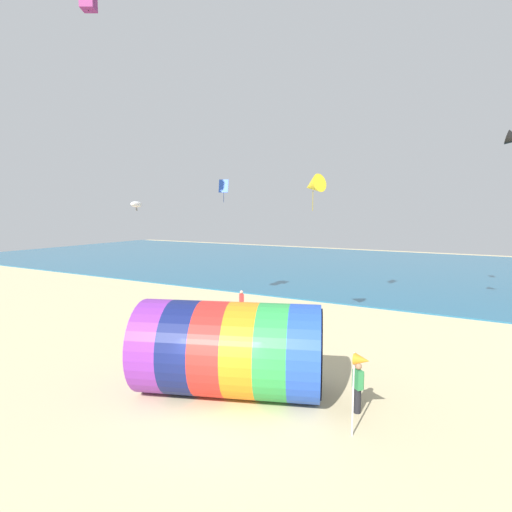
{
  "coord_description": "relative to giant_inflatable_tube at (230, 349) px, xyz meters",
  "views": [
    {
      "loc": [
        7.0,
        -9.9,
        6.64
      ],
      "look_at": [
        -0.55,
        3.84,
        4.87
      ],
      "focal_mm": 28.0,
      "sensor_mm": 36.0,
      "label": 1
    }
  ],
  "objects": [
    {
      "name": "bystander_near_water",
      "position": [
        -5.46,
        9.95,
        -0.91
      ],
      "size": [
        0.41,
        0.41,
        1.56
      ],
      "color": "#726651",
      "rests_on": "ground"
    },
    {
      "name": "sea",
      "position": [
        0.53,
        35.61,
        -1.65
      ],
      "size": [
        120.0,
        40.0,
        0.1
      ],
      "primitive_type": "cube",
      "color": "#236084",
      "rests_on": "ground"
    },
    {
      "name": "giant_inflatable_tube",
      "position": [
        0.0,
        0.0,
        0.0
      ],
      "size": [
        7.27,
        5.41,
        3.39
      ],
      "color": "purple",
      "rests_on": "ground"
    },
    {
      "name": "kite_white_parafoil",
      "position": [
        -6.12,
        1.72,
        5.25
      ],
      "size": [
        0.59,
        0.93,
        0.48
      ],
      "color": "white"
    },
    {
      "name": "kite_blue_diamond",
      "position": [
        -7.63,
        11.26,
        6.62
      ],
      "size": [
        0.71,
        0.55,
        1.55
      ],
      "color": "blue"
    },
    {
      "name": "kite_yellow_delta",
      "position": [
        0.12,
        7.82,
        6.26
      ],
      "size": [
        1.42,
        1.33,
        1.86
      ],
      "color": "yellow"
    },
    {
      "name": "beach_flag",
      "position": [
        4.85,
        -0.59,
        0.58
      ],
      "size": [
        0.47,
        0.36,
        2.56
      ],
      "color": "silver",
      "rests_on": "ground"
    },
    {
      "name": "kite_handler",
      "position": [
        4.42,
        0.86,
        -0.82
      ],
      "size": [
        0.42,
        0.4,
        1.71
      ],
      "color": "black",
      "rests_on": "ground"
    },
    {
      "name": "ground_plane",
      "position": [
        0.53,
        -1.85,
        -1.7
      ],
      "size": [
        120.0,
        120.0,
        0.0
      ],
      "primitive_type": "plane",
      "color": "#CCBA8C"
    }
  ]
}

